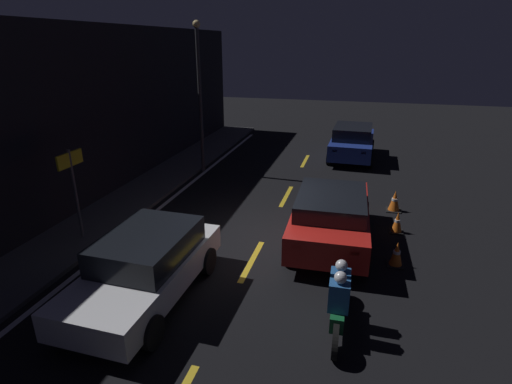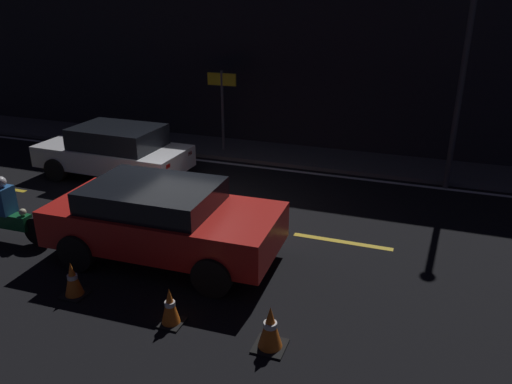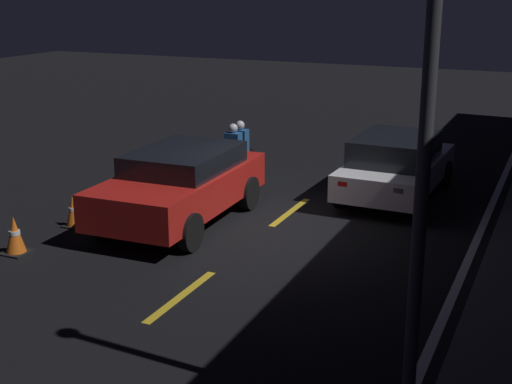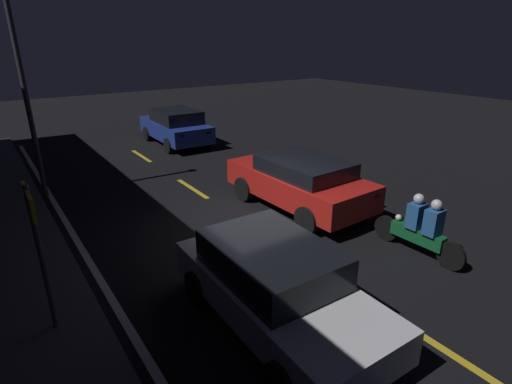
{
  "view_description": "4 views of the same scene",
  "coord_description": "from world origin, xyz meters",
  "px_view_note": "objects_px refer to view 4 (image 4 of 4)",
  "views": [
    {
      "loc": [
        -9.22,
        -2.28,
        5.02
      ],
      "look_at": [
        1.32,
        0.51,
        0.9
      ],
      "focal_mm": 28.0,
      "sensor_mm": 36.0,
      "label": 1
    },
    {
      "loc": [
        4.87,
        -8.97,
        4.67
      ],
      "look_at": [
        1.8,
        -0.4,
        1.0
      ],
      "focal_mm": 35.0,
      "sensor_mm": 36.0,
      "label": 2
    },
    {
      "loc": [
        12.05,
        5.07,
        4.55
      ],
      "look_at": [
        0.45,
        -0.13,
        0.8
      ],
      "focal_mm": 50.0,
      "sensor_mm": 36.0,
      "label": 3
    },
    {
      "loc": [
        -7.17,
        5.06,
        4.41
      ],
      "look_at": [
        -0.12,
        0.11,
        1.06
      ],
      "focal_mm": 28.0,
      "sensor_mm": 36.0,
      "label": 4
    }
  ],
  "objects_px": {
    "traffic_cone_near": "(361,194)",
    "shop_sign": "(36,231)",
    "street_lamp": "(23,84)",
    "taxi_red": "(300,181)",
    "sedan_blue": "(176,126)",
    "sedan_white": "(276,284)",
    "motorcycle": "(421,228)",
    "traffic_cone_far": "(288,163)",
    "traffic_cone_mid": "(319,175)"
  },
  "relations": [
    {
      "from": "sedan_blue",
      "to": "taxi_red",
      "type": "bearing_deg",
      "value": -179.96
    },
    {
      "from": "taxi_red",
      "to": "street_lamp",
      "type": "bearing_deg",
      "value": 46.74
    },
    {
      "from": "traffic_cone_near",
      "to": "shop_sign",
      "type": "bearing_deg",
      "value": 95.57
    },
    {
      "from": "motorcycle",
      "to": "street_lamp",
      "type": "relative_size",
      "value": 0.37
    },
    {
      "from": "taxi_red",
      "to": "street_lamp",
      "type": "xyz_separation_m",
      "value": [
        4.98,
        5.58,
        2.44
      ]
    },
    {
      "from": "taxi_red",
      "to": "sedan_blue",
      "type": "distance_m",
      "value": 8.49
    },
    {
      "from": "sedan_blue",
      "to": "sedan_white",
      "type": "bearing_deg",
      "value": 164.43
    },
    {
      "from": "traffic_cone_near",
      "to": "traffic_cone_mid",
      "type": "relative_size",
      "value": 0.99
    },
    {
      "from": "shop_sign",
      "to": "street_lamp",
      "type": "xyz_separation_m",
      "value": [
        6.54,
        -0.86,
        1.44
      ]
    },
    {
      "from": "motorcycle",
      "to": "street_lamp",
      "type": "xyz_separation_m",
      "value": [
        8.4,
        6.02,
        2.59
      ]
    },
    {
      "from": "sedan_blue",
      "to": "traffic_cone_near",
      "type": "distance_m",
      "value": 9.38
    },
    {
      "from": "taxi_red",
      "to": "traffic_cone_near",
      "type": "relative_size",
      "value": 6.96
    },
    {
      "from": "taxi_red",
      "to": "street_lamp",
      "type": "distance_m",
      "value": 7.87
    },
    {
      "from": "traffic_cone_near",
      "to": "traffic_cone_mid",
      "type": "height_order",
      "value": "traffic_cone_mid"
    },
    {
      "from": "motorcycle",
      "to": "shop_sign",
      "type": "distance_m",
      "value": 7.22
    },
    {
      "from": "taxi_red",
      "to": "traffic_cone_far",
      "type": "xyz_separation_m",
      "value": [
        2.68,
        -1.79,
        -0.47
      ]
    },
    {
      "from": "shop_sign",
      "to": "sedan_white",
      "type": "bearing_deg",
      "value": -121.46
    },
    {
      "from": "motorcycle",
      "to": "street_lamp",
      "type": "bearing_deg",
      "value": 34.35
    },
    {
      "from": "traffic_cone_near",
      "to": "street_lamp",
      "type": "relative_size",
      "value": 0.11
    },
    {
      "from": "traffic_cone_mid",
      "to": "street_lamp",
      "type": "bearing_deg",
      "value": 62.18
    },
    {
      "from": "sedan_white",
      "to": "traffic_cone_mid",
      "type": "distance_m",
      "value": 6.9
    },
    {
      "from": "sedan_white",
      "to": "street_lamp",
      "type": "xyz_separation_m",
      "value": [
        8.37,
        2.14,
        2.49
      ]
    },
    {
      "from": "motorcycle",
      "to": "sedan_white",
      "type": "bearing_deg",
      "value": 88.27
    },
    {
      "from": "taxi_red",
      "to": "sedan_white",
      "type": "bearing_deg",
      "value": 133.06
    },
    {
      "from": "taxi_red",
      "to": "street_lamp",
      "type": "relative_size",
      "value": 0.74
    },
    {
      "from": "sedan_white",
      "to": "sedan_blue",
      "type": "height_order",
      "value": "sedan_blue"
    },
    {
      "from": "sedan_white",
      "to": "shop_sign",
      "type": "relative_size",
      "value": 1.69
    },
    {
      "from": "sedan_white",
      "to": "motorcycle",
      "type": "bearing_deg",
      "value": 91.02
    },
    {
      "from": "sedan_blue",
      "to": "motorcycle",
      "type": "xyz_separation_m",
      "value": [
        -11.91,
        -0.21,
        -0.16
      ]
    },
    {
      "from": "motorcycle",
      "to": "sedan_blue",
      "type": "bearing_deg",
      "value": -0.29
    },
    {
      "from": "traffic_cone_mid",
      "to": "shop_sign",
      "type": "distance_m",
      "value": 8.76
    },
    {
      "from": "traffic_cone_far",
      "to": "taxi_red",
      "type": "bearing_deg",
      "value": 146.27
    },
    {
      "from": "taxi_red",
      "to": "shop_sign",
      "type": "height_order",
      "value": "shop_sign"
    },
    {
      "from": "traffic_cone_mid",
      "to": "sedan_blue",
      "type": "bearing_deg",
      "value": 11.78
    },
    {
      "from": "sedan_blue",
      "to": "traffic_cone_far",
      "type": "relative_size",
      "value": 6.26
    },
    {
      "from": "traffic_cone_mid",
      "to": "traffic_cone_far",
      "type": "relative_size",
      "value": 0.92
    },
    {
      "from": "motorcycle",
      "to": "shop_sign",
      "type": "relative_size",
      "value": 0.9
    },
    {
      "from": "taxi_red",
      "to": "sedan_blue",
      "type": "height_order",
      "value": "sedan_blue"
    },
    {
      "from": "traffic_cone_mid",
      "to": "traffic_cone_far",
      "type": "bearing_deg",
      "value": -0.44
    },
    {
      "from": "sedan_blue",
      "to": "shop_sign",
      "type": "height_order",
      "value": "shop_sign"
    },
    {
      "from": "taxi_red",
      "to": "traffic_cone_near",
      "type": "height_order",
      "value": "taxi_red"
    },
    {
      "from": "sedan_white",
      "to": "traffic_cone_far",
      "type": "height_order",
      "value": "sedan_white"
    },
    {
      "from": "sedan_white",
      "to": "street_lamp",
      "type": "bearing_deg",
      "value": -164.21
    },
    {
      "from": "sedan_white",
      "to": "traffic_cone_near",
      "type": "xyz_separation_m",
      "value": [
        2.62,
        -5.08,
        -0.44
      ]
    },
    {
      "from": "taxi_red",
      "to": "traffic_cone_far",
      "type": "distance_m",
      "value": 3.25
    },
    {
      "from": "motorcycle",
      "to": "traffic_cone_near",
      "type": "xyz_separation_m",
      "value": [
        2.65,
        -1.2,
        -0.34
      ]
    },
    {
      "from": "motorcycle",
      "to": "shop_sign",
      "type": "bearing_deg",
      "value": 73.55
    },
    {
      "from": "sedan_white",
      "to": "sedan_blue",
      "type": "distance_m",
      "value": 12.44
    },
    {
      "from": "shop_sign",
      "to": "street_lamp",
      "type": "bearing_deg",
      "value": -7.48
    },
    {
      "from": "sedan_white",
      "to": "motorcycle",
      "type": "relative_size",
      "value": 1.89
    }
  ]
}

